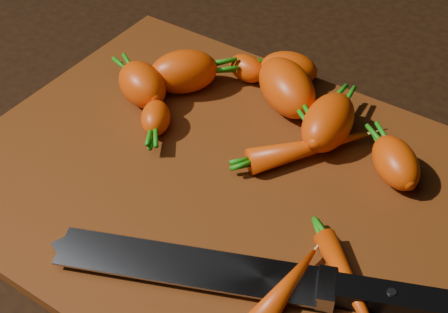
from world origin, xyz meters
The scene contains 14 objects.
ground centered at (0.00, 0.00, -0.01)m, with size 2.00×2.00×0.01m, color black.
cutting_board centered at (0.00, 0.00, 0.01)m, with size 0.50×0.40×0.01m, color #4D2208.
carrot_0 centered at (-0.11, 0.10, 0.04)m, with size 0.08×0.05×0.05m, color #E94404.
carrot_1 centered at (-0.14, 0.05, 0.04)m, with size 0.07×0.05×0.05m, color #E94404.
carrot_2 centered at (0.00, 0.13, 0.04)m, with size 0.09×0.05×0.05m, color #E94404.
carrot_3 centered at (0.06, 0.11, 0.04)m, with size 0.08×0.05×0.05m, color #E94404.
carrot_4 centered at (-0.02, 0.17, 0.03)m, with size 0.07×0.04×0.04m, color #E94404.
carrot_5 centered at (-0.06, 0.15, 0.03)m, with size 0.05×0.03×0.03m, color #E94404.
carrot_6 centered at (0.14, 0.09, 0.03)m, with size 0.07×0.04×0.04m, color #E94404.
carrot_7 centered at (0.06, 0.07, 0.03)m, with size 0.13×0.03×0.03m, color #E94404.
carrot_8 centered at (0.17, -0.06, 0.02)m, with size 0.12×0.02×0.02m, color #E94404.
carrot_9 centered at (0.12, -0.08, 0.02)m, with size 0.09×0.02×0.02m, color #E94404.
carrot_10 centered at (-0.09, 0.02, 0.03)m, with size 0.05×0.03×0.03m, color #E94404.
knife centered at (0.06, -0.10, 0.02)m, with size 0.35×0.17×0.02m.
Camera 1 is at (0.25, -0.36, 0.45)m, focal length 50.00 mm.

